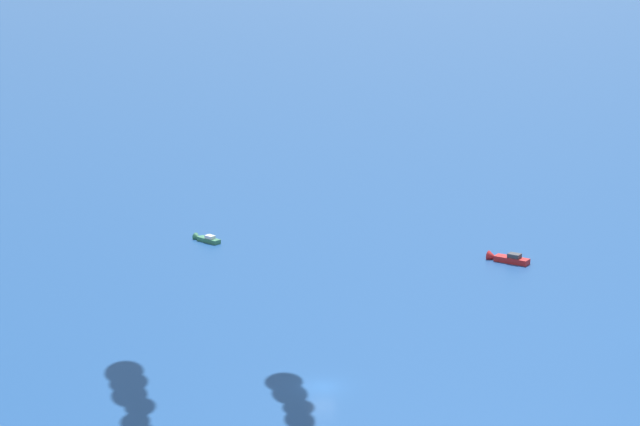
# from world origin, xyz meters

# --- Properties ---
(ground_plane) EXTENTS (2000.00, 2000.00, 0.00)m
(ground_plane) POSITION_xyz_m (0.00, 0.00, 0.00)
(ground_plane) COLOR navy
(motorboat_far_stbd) EXTENTS (5.66, 5.46, 1.81)m
(motorboat_far_stbd) POSITION_xyz_m (-34.06, -41.02, 0.49)
(motorboat_far_stbd) COLOR #B21E1E
(motorboat_far_stbd) RESTS_ON ground_plane
(motorboat_inshore) EXTENTS (4.13, 4.66, 1.44)m
(motorboat_inshore) POSITION_xyz_m (7.91, -59.17, 0.39)
(motorboat_inshore) COLOR #33704C
(motorboat_inshore) RESTS_ON ground_plane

